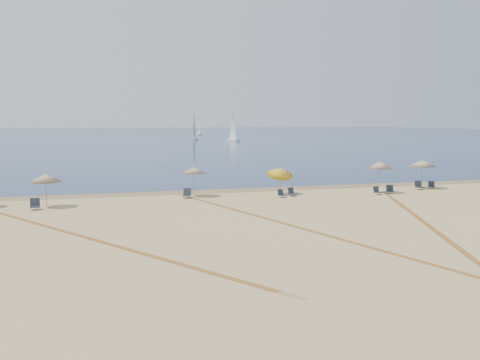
% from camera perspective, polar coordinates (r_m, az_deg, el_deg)
% --- Properties ---
extents(ground, '(160.00, 160.00, 0.00)m').
position_cam_1_polar(ground, '(22.66, 14.32, -8.66)').
color(ground, tan).
rests_on(ground, ground).
extents(ocean, '(500.00, 500.00, 0.00)m').
position_cam_1_polar(ocean, '(244.16, -13.50, 4.80)').
color(ocean, '#0C2151').
rests_on(ocean, ground).
extents(wet_sand, '(500.00, 500.00, 0.00)m').
position_cam_1_polar(wet_sand, '(44.65, -1.42, -1.11)').
color(wet_sand, olive).
rests_on(wet_sand, ground).
extents(umbrella_1, '(2.05, 2.07, 2.33)m').
position_cam_1_polar(umbrella_1, '(38.07, -19.95, 0.22)').
color(umbrella_1, gray).
rests_on(umbrella_1, ground).
extents(umbrella_2, '(2.05, 2.10, 2.36)m').
position_cam_1_polar(umbrella_2, '(41.08, -4.92, 1.01)').
color(umbrella_2, gray).
rests_on(umbrella_2, ground).
extents(umbrella_3, '(2.11, 2.17, 2.44)m').
position_cam_1_polar(umbrella_3, '(42.12, 4.26, 0.90)').
color(umbrella_3, gray).
rests_on(umbrella_3, ground).
extents(umbrella_4, '(1.99, 1.99, 2.59)m').
position_cam_1_polar(umbrella_4, '(44.34, 14.57, 1.55)').
color(umbrella_4, gray).
rests_on(umbrella_4, ground).
extents(umbrella_5, '(2.34, 2.34, 2.50)m').
position_cam_1_polar(umbrella_5, '(48.36, 18.79, 1.69)').
color(umbrella_5, gray).
rests_on(umbrella_5, ground).
extents(chair_2, '(0.67, 0.77, 0.74)m').
position_cam_1_polar(chair_2, '(37.49, -20.94, -2.46)').
color(chair_2, black).
rests_on(chair_2, ground).
extents(chair_3, '(0.78, 0.84, 0.71)m').
position_cam_1_polar(chair_3, '(40.52, -5.65, -1.46)').
color(chair_3, black).
rests_on(chair_3, ground).
extents(chair_4, '(0.66, 0.71, 0.60)m').
position_cam_1_polar(chair_4, '(40.73, 4.43, -1.48)').
color(chair_4, black).
rests_on(chair_4, ground).
extents(chair_5, '(0.73, 0.79, 0.65)m').
position_cam_1_polar(chair_5, '(41.52, 5.54, -1.31)').
color(chair_5, black).
rests_on(chair_5, ground).
extents(chair_6, '(0.65, 0.72, 0.63)m').
position_cam_1_polar(chair_6, '(43.52, 14.36, -1.14)').
color(chair_6, black).
rests_on(chair_6, ground).
extents(chair_7, '(0.74, 0.79, 0.66)m').
position_cam_1_polar(chair_7, '(44.51, 15.64, -1.00)').
color(chair_7, black).
rests_on(chair_7, ground).
extents(chair_8, '(0.62, 0.73, 0.73)m').
position_cam_1_polar(chair_8, '(47.73, 18.48, -0.57)').
color(chair_8, black).
rests_on(chair_8, ground).
extents(chair_9, '(0.73, 0.77, 0.63)m').
position_cam_1_polar(chair_9, '(48.66, 19.68, -0.54)').
color(chair_9, black).
rests_on(chair_9, ground).
extents(sailboat_0, '(2.62, 5.71, 8.25)m').
position_cam_1_polar(sailboat_0, '(152.77, -0.76, 5.10)').
color(sailboat_0, white).
rests_on(sailboat_0, ocean).
extents(sailboat_1, '(3.71, 5.96, 8.72)m').
position_cam_1_polar(sailboat_1, '(159.94, -4.89, 5.18)').
color(sailboat_1, white).
rests_on(sailboat_1, ocean).
extents(sailboat_2, '(1.79, 5.63, 8.27)m').
position_cam_1_polar(sailboat_2, '(217.07, -4.40, 5.44)').
color(sailboat_2, white).
rests_on(sailboat_2, ocean).
extents(tire_tracks, '(56.53, 41.29, 0.00)m').
position_cam_1_polar(tire_tracks, '(28.90, 3.44, -5.22)').
color(tire_tracks, tan).
rests_on(tire_tracks, ground).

